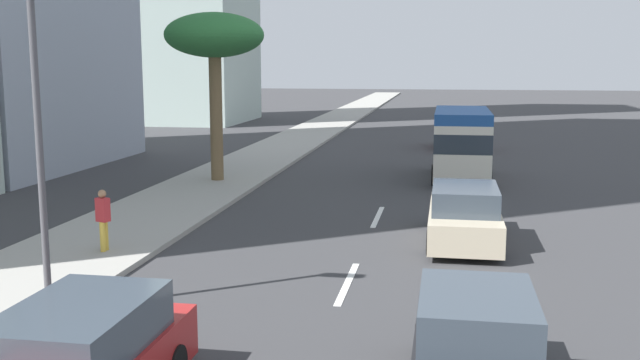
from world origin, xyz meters
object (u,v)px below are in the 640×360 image
car_second (456,135)px  pedestrian_near_lamp (103,218)px  palm_tree (214,39)px  car_third (475,351)px  street_lamp (42,104)px  car_fourth (464,216)px  minibus_lead (462,141)px

car_second → pedestrian_near_lamp: (-25.72, 9.11, 0.23)m
car_second → palm_tree: bearing=145.5°
car_third → car_second: bearing=-0.2°
car_second → palm_tree: size_ratio=0.70×
street_lamp → car_second: bearing=-15.3°
car_third → street_lamp: (2.57, 8.06, 3.32)m
car_fourth → street_lamp: size_ratio=0.75×
car_fourth → street_lamp: (-7.15, 8.12, 3.36)m
car_third → palm_tree: (18.21, 9.69, 5.02)m
minibus_lead → street_lamp: 20.27m
car_third → palm_tree: 21.23m
car_second → car_third: bearing=179.8°
palm_tree → pedestrian_near_lamp: bearing=-176.7°
minibus_lead → pedestrian_near_lamp: minibus_lead is taller
pedestrian_near_lamp → palm_tree: size_ratio=0.24×
palm_tree → car_fourth: bearing=-131.1°
minibus_lead → pedestrian_near_lamp: (-14.22, 9.17, -0.60)m
minibus_lead → palm_tree: bearing=105.5°
minibus_lead → car_third: 20.94m
car_second → car_fourth: bearing=179.9°
minibus_lead → car_third: minibus_lead is taller
minibus_lead → car_second: 11.53m
street_lamp → car_fourth: bearing=-48.6°
minibus_lead → car_second: bearing=0.3°
pedestrian_near_lamp → car_second: bearing=91.2°
palm_tree → street_lamp: (-15.64, -1.63, -1.70)m
car_third → street_lamp: bearing=72.3°
pedestrian_near_lamp → palm_tree: (11.50, 0.67, 4.81)m
car_fourth → car_third: bearing=179.7°
palm_tree → car_third: bearing=-152.0°
car_fourth → pedestrian_near_lamp: 9.56m
car_second → car_fourth: 22.71m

